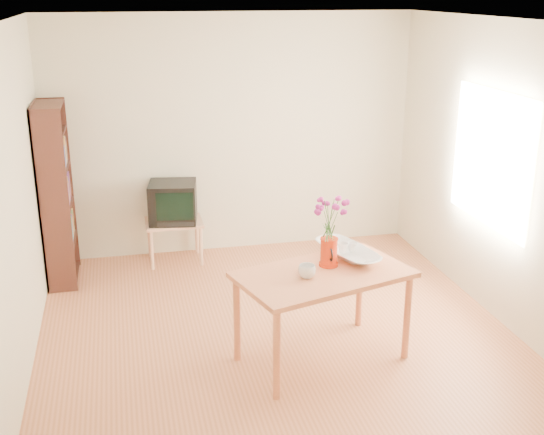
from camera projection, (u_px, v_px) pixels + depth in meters
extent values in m
plane|color=#AA603C|center=(280.00, 340.00, 5.76)|extent=(4.50, 4.50, 0.00)
plane|color=white|center=(281.00, 21.00, 4.93)|extent=(4.50, 4.50, 0.00)
plane|color=#EDE7BE|center=(232.00, 135.00, 7.42)|extent=(4.00, 0.00, 4.00)
plane|color=#EDE7BE|center=(389.00, 325.00, 3.27)|extent=(4.00, 0.00, 4.00)
plane|color=#EDE7BE|center=(12.00, 211.00, 4.93)|extent=(0.00, 4.50, 4.50)
plane|color=#EDE7BE|center=(510.00, 178.00, 5.77)|extent=(0.00, 4.50, 4.50)
plane|color=white|center=(491.00, 159.00, 6.01)|extent=(0.00, 1.30, 1.30)
cube|color=#C06841|center=(323.00, 275.00, 5.26)|extent=(1.47, 1.10, 0.04)
cylinder|color=#C06841|center=(277.00, 355.00, 4.84)|extent=(0.06, 0.06, 0.71)
cylinder|color=#C06841|center=(407.00, 317.00, 5.40)|extent=(0.06, 0.06, 0.71)
cylinder|color=#C06841|center=(237.00, 319.00, 5.36)|extent=(0.06, 0.06, 0.71)
cylinder|color=#C06841|center=(360.00, 288.00, 5.92)|extent=(0.06, 0.06, 0.71)
cube|color=tan|center=(174.00, 222.00, 7.29)|extent=(0.60, 0.45, 0.03)
cylinder|color=tan|center=(152.00, 250.00, 7.14)|extent=(0.04, 0.04, 0.43)
cylinder|color=tan|center=(201.00, 246.00, 7.25)|extent=(0.04, 0.04, 0.43)
cylinder|color=tan|center=(150.00, 238.00, 7.48)|extent=(0.04, 0.04, 0.43)
cylinder|color=tan|center=(197.00, 235.00, 7.59)|extent=(0.04, 0.04, 0.43)
cube|color=black|center=(54.00, 204.00, 6.39)|extent=(0.28, 0.02, 1.80)
cube|color=black|center=(59.00, 185.00, 7.01)|extent=(0.28, 0.03, 1.80)
cube|color=black|center=(42.00, 195.00, 6.68)|extent=(0.02, 0.70, 1.80)
cube|color=black|center=(65.00, 275.00, 6.98)|extent=(0.27, 0.65, 0.02)
cube|color=black|center=(61.00, 242.00, 6.86)|extent=(0.27, 0.65, 0.02)
cube|color=black|center=(58.00, 206.00, 6.74)|extent=(0.27, 0.65, 0.02)
cube|color=black|center=(54.00, 169.00, 6.62)|extent=(0.27, 0.65, 0.02)
cube|color=black|center=(50.00, 132.00, 6.50)|extent=(0.27, 0.65, 0.02)
cube|color=black|center=(47.00, 105.00, 6.42)|extent=(0.27, 0.65, 0.02)
cylinder|color=red|center=(329.00, 252.00, 5.34)|extent=(0.13, 0.13, 0.22)
cylinder|color=red|center=(328.00, 264.00, 5.38)|extent=(0.15, 0.15, 0.02)
cylinder|color=red|center=(329.00, 239.00, 5.31)|extent=(0.14, 0.14, 0.01)
cone|color=red|center=(332.00, 244.00, 5.26)|extent=(0.05, 0.07, 0.06)
torus|color=black|center=(325.00, 248.00, 5.41)|extent=(0.02, 0.10, 0.10)
imported|color=white|center=(307.00, 271.00, 5.14)|extent=(0.18, 0.18, 0.10)
imported|color=white|center=(348.00, 232.00, 5.50)|extent=(0.56, 0.56, 0.43)
imported|color=white|center=(343.00, 237.00, 5.50)|extent=(0.11, 0.11, 0.07)
imported|color=white|center=(353.00, 235.00, 5.54)|extent=(0.07, 0.07, 0.06)
cube|color=black|center=(173.00, 202.00, 7.22)|extent=(0.55, 0.52, 0.43)
cube|color=black|center=(172.00, 198.00, 7.29)|extent=(0.38, 0.29, 0.30)
cube|color=black|center=(175.00, 207.00, 7.00)|extent=(0.38, 0.07, 0.30)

